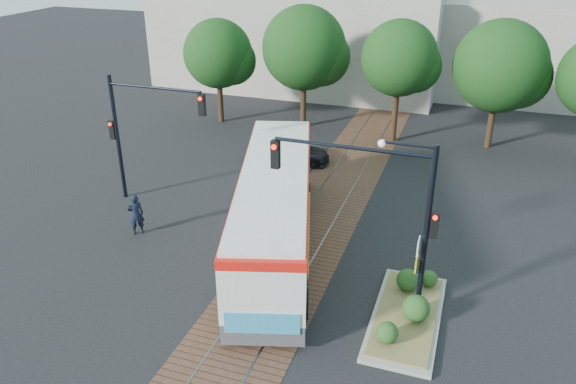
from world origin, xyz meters
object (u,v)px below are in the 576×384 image
officer (136,214)px  parked_car (291,152)px  traffic_island (408,309)px  city_bus (275,205)px  signal_pole_main (389,202)px  signal_pole_left (137,123)px

officer → parked_car: bearing=-152.8°
traffic_island → officer: size_ratio=2.83×
city_bus → traffic_island: size_ratio=2.47×
signal_pole_main → officer: signal_pole_main is taller
city_bus → officer: size_ratio=6.97×
signal_pole_main → officer: (-10.80, 1.89, -3.24)m
city_bus → signal_pole_left: signal_pole_left is taller
parked_car → traffic_island: bearing=-155.0°
officer → city_bus: bearing=146.8°
traffic_island → signal_pole_main: signal_pole_main is taller
signal_pole_main → signal_pole_left: (-12.23, 4.80, -0.29)m
city_bus → officer: 6.09m
traffic_island → officer: bearing=170.4°
signal_pole_left → parked_car: size_ratio=1.41×
signal_pole_left → parked_car: bearing=53.1°
officer → parked_car: 10.34m
signal_pole_left → parked_car: (5.08, 6.76, -3.25)m
signal_pole_left → officer: size_ratio=3.26×
traffic_island → signal_pole_main: bearing=174.6°
signal_pole_left → traffic_island: bearing=-20.4°
city_bus → officer: (-5.94, -0.94, -0.96)m
traffic_island → signal_pole_main: size_ratio=0.87×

